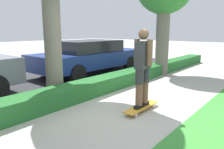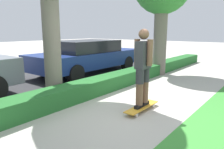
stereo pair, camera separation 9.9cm
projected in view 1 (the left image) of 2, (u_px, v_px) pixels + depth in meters
ground_plane at (131, 114)px, 4.49m from camera, size 60.00×60.00×0.00m
street_asphalt at (24, 83)px, 7.10m from camera, size 16.94×5.00×0.01m
hedge_row at (78, 91)px, 5.44m from camera, size 16.94×0.60×0.40m
skateboard at (142, 107)px, 4.65m from camera, size 1.04×0.24×0.10m
skater_person at (143, 66)px, 4.47m from camera, size 0.49×0.42×1.62m
parked_car_middle at (90, 56)px, 8.63m from camera, size 4.76×1.95×1.31m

